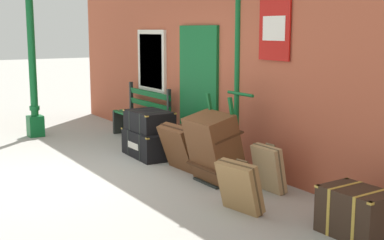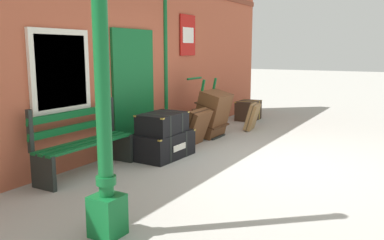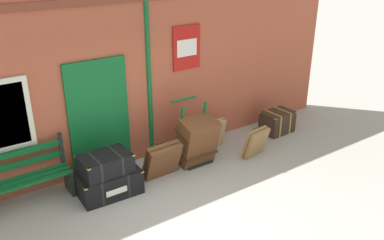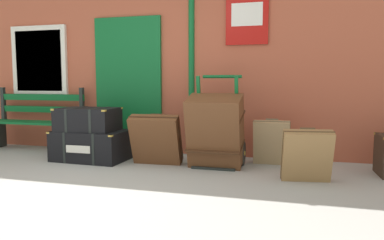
{
  "view_description": "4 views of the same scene",
  "coord_description": "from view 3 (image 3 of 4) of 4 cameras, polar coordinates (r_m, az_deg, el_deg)",
  "views": [
    {
      "loc": [
        6.89,
        -2.22,
        2.04
      ],
      "look_at": [
        0.33,
        1.89,
        0.71
      ],
      "focal_mm": 49.42,
      "sensor_mm": 36.0,
      "label": 1
    },
    {
      "loc": [
        -5.87,
        -1.95,
        1.74
      ],
      "look_at": [
        0.22,
        1.57,
        0.51
      ],
      "focal_mm": 37.49,
      "sensor_mm": 36.0,
      "label": 2
    },
    {
      "loc": [
        -2.73,
        -3.94,
        3.87
      ],
      "look_at": [
        1.22,
        1.81,
        0.85
      ],
      "focal_mm": 38.43,
      "sensor_mm": 36.0,
      "label": 3
    },
    {
      "loc": [
        2.19,
        -2.95,
        1.11
      ],
      "look_at": [
        0.91,
        1.7,
        0.61
      ],
      "focal_mm": 34.73,
      "sensor_mm": 36.0,
      "label": 4
    }
  ],
  "objects": [
    {
      "name": "ground_plane",
      "position": [
        6.16,
        0.23,
        -15.53
      ],
      "size": [
        60.0,
        60.0,
        0.0
      ],
      "primitive_type": "plane",
      "color": "#A3A099"
    },
    {
      "name": "brick_facade",
      "position": [
        7.43,
        -11.39,
        5.11
      ],
      "size": [
        10.4,
        0.35,
        3.2
      ],
      "color": "#AD5138",
      "rests_on": "ground"
    },
    {
      "name": "platform_bench",
      "position": [
        7.05,
        -22.93,
        -7.75
      ],
      "size": [
        1.6,
        0.43,
        1.01
      ],
      "color": "#0F5B28",
      "rests_on": "ground"
    },
    {
      "name": "steamer_trunk_base",
      "position": [
        7.05,
        -11.47,
        -8.45
      ],
      "size": [
        1.03,
        0.69,
        0.43
      ],
      "color": "black",
      "rests_on": "ground"
    },
    {
      "name": "steamer_trunk_middle",
      "position": [
        6.83,
        -11.91,
        -5.96
      ],
      "size": [
        0.82,
        0.56,
        0.33
      ],
      "color": "black",
      "rests_on": "steamer_trunk_base"
    },
    {
      "name": "porters_trolley",
      "position": [
        7.88,
        -0.1,
        -3.77
      ],
      "size": [
        0.71,
        0.6,
        1.2
      ],
      "color": "black",
      "rests_on": "ground"
    },
    {
      "name": "large_brown_trunk",
      "position": [
        7.66,
        0.64,
        -2.88
      ],
      "size": [
        0.7,
        0.64,
        0.96
      ],
      "color": "brown",
      "rests_on": "ground"
    },
    {
      "name": "suitcase_slate",
      "position": [
        8.37,
        3.02,
        -1.89
      ],
      "size": [
        0.48,
        0.25,
        0.62
      ],
      "color": "tan",
      "rests_on": "ground"
    },
    {
      "name": "suitcase_beige",
      "position": [
        8.1,
        8.82,
        -3.11
      ],
      "size": [
        0.57,
        0.38,
        0.61
      ],
      "color": "olive",
      "rests_on": "ground"
    },
    {
      "name": "suitcase_brown",
      "position": [
        7.3,
        -4.16,
        -5.6
      ],
      "size": [
        0.67,
        0.43,
        0.68
      ],
      "color": "brown",
      "rests_on": "ground"
    },
    {
      "name": "corner_trunk",
      "position": [
        9.24,
        11.73,
        -0.25
      ],
      "size": [
        0.71,
        0.51,
        0.49
      ],
      "color": "#332319",
      "rests_on": "ground"
    }
  ]
}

